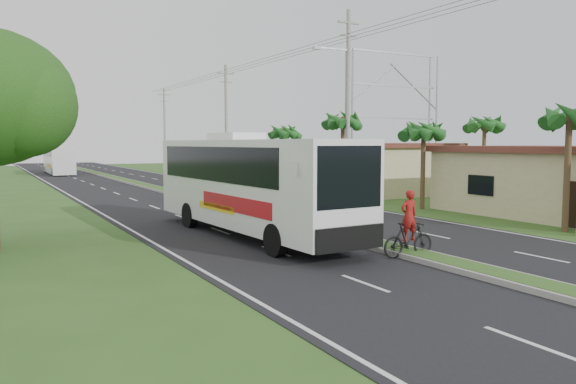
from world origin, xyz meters
TOP-DOWN VIEW (x-y plane):
  - ground at (0.00, 0.00)m, footprint 180.00×180.00m
  - road_asphalt at (0.00, 20.00)m, footprint 14.00×160.00m
  - median_strip at (0.00, 20.00)m, footprint 1.20×160.00m
  - lane_edge_left at (-6.70, 20.00)m, footprint 0.12×160.00m
  - lane_edge_right at (6.70, 20.00)m, footprint 0.12×160.00m
  - shop_near at (14.00, 6.00)m, footprint 8.60×12.60m
  - shop_mid at (14.00, 22.00)m, footprint 7.60×10.60m
  - shop_far at (14.00, 36.00)m, footprint 8.60×11.60m
  - palm_verge_a at (9.00, 3.00)m, footprint 2.40×2.40m
  - palm_verge_b at (9.40, 12.00)m, footprint 2.40×2.40m
  - palm_verge_c at (8.80, 19.00)m, footprint 2.40×2.40m
  - palm_verge_d at (9.30, 28.00)m, footprint 2.40×2.40m
  - palm_behind_shop at (17.50, 15.00)m, footprint 2.40×2.40m
  - utility_pole_b at (8.47, 18.00)m, footprint 3.20×0.28m
  - utility_pole_c at (8.50, 38.00)m, footprint 1.60×0.28m
  - utility_pole_d at (8.50, 58.00)m, footprint 1.60×0.28m
  - billboard_lattice at (22.00, 30.00)m, footprint 10.18×1.18m
  - coach_bus_main at (-2.92, 8.34)m, footprint 3.24×12.77m
  - coach_bus_far at (-3.89, 59.53)m, footprint 2.60×11.20m
  - motorcyclist at (-0.22, 2.09)m, footprint 1.92×0.65m

SIDE VIEW (x-z plane):
  - ground at x=0.00m, z-range 0.00..0.00m
  - lane_edge_left at x=-6.70m, z-range 0.00..0.00m
  - lane_edge_right at x=6.70m, z-range 0.00..0.00m
  - road_asphalt at x=0.00m, z-range 0.00..0.02m
  - median_strip at x=0.00m, z-range 0.01..0.20m
  - motorcyclist at x=-0.22m, z-range -0.32..1.86m
  - shop_near at x=14.00m, z-range 0.02..3.54m
  - coach_bus_far at x=-3.89m, z-range 0.22..3.47m
  - shop_mid at x=14.00m, z-range 0.02..3.69m
  - shop_far at x=14.00m, z-range 0.02..3.84m
  - coach_bus_main at x=-2.92m, z-range 0.20..4.29m
  - palm_verge_b at x=9.40m, z-range 1.83..6.88m
  - palm_verge_d at x=9.30m, z-range 1.92..7.17m
  - palm_verge_a at x=9.00m, z-range 2.02..7.47m
  - palm_behind_shop at x=17.50m, z-range 2.11..7.76m
  - palm_verge_c at x=8.80m, z-range 2.20..8.05m
  - utility_pole_d at x=8.50m, z-range 0.17..10.67m
  - utility_pole_c at x=8.50m, z-range 0.17..11.17m
  - utility_pole_b at x=8.47m, z-range 0.26..12.26m
  - billboard_lattice at x=22.00m, z-range 0.79..12.86m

